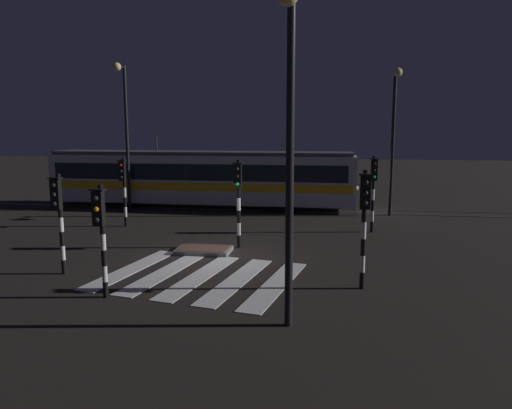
% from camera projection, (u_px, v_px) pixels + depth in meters
% --- Properties ---
extents(ground_plane, '(120.00, 120.00, 0.00)m').
position_uv_depth(ground_plane, '(218.00, 257.00, 17.01)').
color(ground_plane, black).
extents(rail_near, '(80.00, 0.12, 0.03)m').
position_uv_depth(rail_near, '(260.00, 211.00, 26.70)').
color(rail_near, '#59595E').
rests_on(rail_near, ground).
extents(rail_far, '(80.00, 0.12, 0.03)m').
position_uv_depth(rail_far, '(264.00, 207.00, 28.10)').
color(rail_far, '#59595E').
rests_on(rail_far, ground).
extents(crosswalk_zebra, '(6.31, 5.65, 0.02)m').
position_uv_depth(crosswalk_zebra, '(200.00, 276.00, 14.74)').
color(crosswalk_zebra, silver).
rests_on(crosswalk_zebra, ground).
extents(traffic_island, '(1.97, 1.25, 0.18)m').
position_uv_depth(traffic_island, '(204.00, 250.00, 17.64)').
color(traffic_island, slate).
rests_on(traffic_island, ground).
extents(traffic_light_corner_far_right, '(0.36, 0.42, 3.35)m').
position_uv_depth(traffic_light_corner_far_right, '(374.00, 183.00, 20.77)').
color(traffic_light_corner_far_right, black).
rests_on(traffic_light_corner_far_right, ground).
extents(traffic_light_kerb_mid_left, '(0.36, 0.42, 3.05)m').
position_uv_depth(traffic_light_kerb_mid_left, '(101.00, 225.00, 12.52)').
color(traffic_light_kerb_mid_left, black).
rests_on(traffic_light_kerb_mid_left, ground).
extents(traffic_light_median_centre, '(0.36, 0.42, 3.36)m').
position_uv_depth(traffic_light_median_centre, '(238.00, 190.00, 17.99)').
color(traffic_light_median_centre, black).
rests_on(traffic_light_median_centre, ground).
extents(traffic_light_corner_near_right, '(0.36, 0.42, 3.37)m').
position_uv_depth(traffic_light_corner_near_right, '(364.00, 212.00, 13.21)').
color(traffic_light_corner_near_right, black).
rests_on(traffic_light_corner_near_right, ground).
extents(traffic_light_corner_far_left, '(0.36, 0.42, 3.20)m').
position_uv_depth(traffic_light_corner_far_left, '(123.00, 182.00, 22.06)').
color(traffic_light_corner_far_left, black).
rests_on(traffic_light_corner_far_left, ground).
extents(traffic_light_corner_near_left, '(0.36, 0.42, 3.14)m').
position_uv_depth(traffic_light_corner_near_left, '(58.00, 209.00, 14.63)').
color(traffic_light_corner_near_left, black).
rests_on(traffic_light_corner_near_left, ground).
extents(street_lamp_trackside_left, '(0.44, 1.21, 7.93)m').
position_uv_depth(street_lamp_trackside_left, '(125.00, 121.00, 26.03)').
color(street_lamp_trackside_left, black).
rests_on(street_lamp_trackside_left, ground).
extents(street_lamp_trackside_right, '(0.44, 1.21, 7.44)m').
position_uv_depth(street_lamp_trackside_right, '(394.00, 125.00, 24.27)').
color(street_lamp_trackside_right, black).
rests_on(street_lamp_trackside_right, ground).
extents(street_lamp_near_kerb, '(0.44, 1.21, 7.21)m').
position_uv_depth(street_lamp_near_kerb, '(289.00, 124.00, 10.12)').
color(street_lamp_near_kerb, black).
rests_on(street_lamp_near_kerb, ground).
extents(tram, '(17.70, 2.58, 4.15)m').
position_uv_depth(tram, '(201.00, 177.00, 27.69)').
color(tram, silver).
rests_on(tram, ground).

